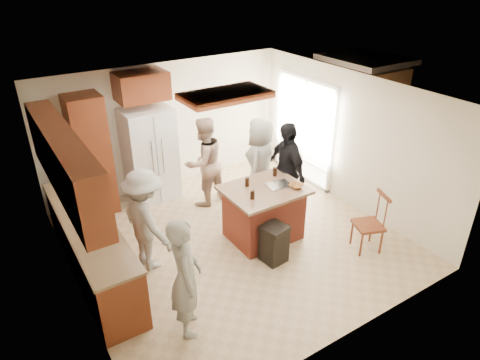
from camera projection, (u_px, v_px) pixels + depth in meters
room_shell at (354, 117)px, 10.12m from camera, size 8.00×5.20×5.00m
person_front_left at (185, 278)px, 5.13m from camera, size 0.62×0.71×1.63m
person_behind_left at (204, 162)px, 7.91m from camera, size 0.92×0.67×1.72m
person_behind_right at (260, 163)px, 7.86m from camera, size 1.00×0.96×1.72m
person_side_right at (286, 170)px, 7.53m from camera, size 0.65×1.10×1.78m
person_counter at (146, 220)px, 6.25m from camera, size 0.69×1.12×1.62m
left_cabinetry at (83, 220)px, 5.99m from camera, size 0.64×3.00×2.30m
back_wall_units at (104, 138)px, 7.57m from camera, size 1.80×0.60×2.45m
refrigerator at (150, 155)px, 8.11m from camera, size 0.90×0.76×1.80m
kitchen_island at (264, 212)px, 7.07m from camera, size 1.28×1.03×0.93m
island_items at (278, 185)px, 6.90m from camera, size 0.96×0.68×0.15m
trash_bin at (274, 243)px, 6.57m from camera, size 0.43×0.43×0.63m
spindle_chair at (369, 225)px, 6.78m from camera, size 0.54×0.54×0.99m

